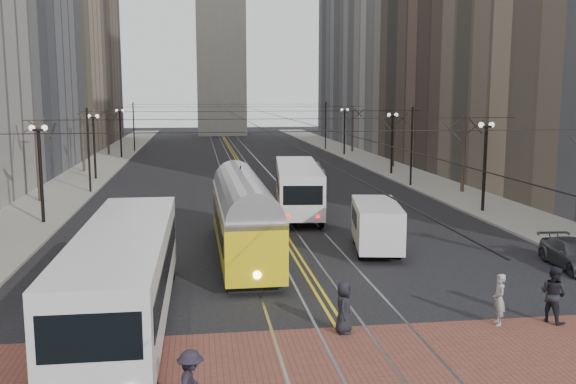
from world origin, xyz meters
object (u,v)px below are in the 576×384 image
object	(u,v)px
rear_bus	(298,189)
pedestrian_c	(553,294)
streetcar	(243,224)
sedan_parked	(574,255)
pedestrian_b	(499,299)
cargo_van	(376,227)
pedestrian_a	(344,307)
sedan_grey	(313,185)
transit_bus	(125,279)
sedan_silver	(310,170)

from	to	relation	value
rear_bus	pedestrian_c	xyz separation A→B (m)	(5.40, -21.27, -0.57)
streetcar	sedan_parked	size ratio (longest dim) A/B	3.01
streetcar	pedestrian_b	bearing A→B (deg)	-53.86
streetcar	pedestrian_b	xyz separation A→B (m)	(7.77, -10.46, -0.65)
cargo_van	pedestrian_a	size ratio (longest dim) A/B	3.21
sedan_parked	pedestrian_b	xyz separation A→B (m)	(-6.53, -6.18, 0.25)
cargo_van	sedan_parked	world-z (taller)	cargo_van
sedan_grey	sedan_parked	distance (m)	24.30
pedestrian_a	pedestrian_b	size ratio (longest dim) A/B	0.97
streetcar	pedestrian_b	distance (m)	13.04
rear_bus	pedestrian_a	xyz separation A→B (m)	(-1.82, -21.27, -0.70)
transit_bus	streetcar	world-z (taller)	transit_bus
transit_bus	rear_bus	size ratio (longest dim) A/B	1.11
rear_bus	pedestrian_a	world-z (taller)	rear_bus
sedan_silver	pedestrian_a	xyz separation A→B (m)	(-5.66, -38.25, 0.11)
transit_bus	pedestrian_c	distance (m)	14.31
streetcar	rear_bus	size ratio (longest dim) A/B	1.09
rear_bus	sedan_silver	xyz separation A→B (m)	(3.84, 16.98, -0.81)
pedestrian_a	sedan_parked	bearing A→B (deg)	-41.70
cargo_van	sedan_parked	distance (m)	8.90
cargo_van	pedestrian_c	distance (m)	10.90
streetcar	pedestrian_c	bearing A→B (deg)	-47.62
pedestrian_a	rear_bus	bearing A→B (deg)	15.82
sedan_grey	pedestrian_a	bearing A→B (deg)	-90.74
pedestrian_c	rear_bus	bearing A→B (deg)	-13.46
sedan_silver	pedestrian_c	world-z (taller)	pedestrian_c
rear_bus	cargo_van	size ratio (longest dim) A/B	2.20
cargo_van	sedan_grey	bearing A→B (deg)	99.01
streetcar	cargo_van	distance (m)	6.51
cargo_van	pedestrian_b	size ratio (longest dim) A/B	3.11
transit_bus	pedestrian_a	xyz separation A→B (m)	(7.00, -1.50, -0.80)
sedan_parked	pedestrian_c	distance (m)	7.71
sedan_silver	rear_bus	bearing A→B (deg)	-108.30
pedestrian_a	pedestrian_b	distance (m)	5.29
transit_bus	pedestrian_b	distance (m)	12.40
transit_bus	pedestrian_a	world-z (taller)	transit_bus
pedestrian_b	sedan_grey	bearing A→B (deg)	-168.80
streetcar	sedan_grey	size ratio (longest dim) A/B	3.32
cargo_van	sedan_parked	size ratio (longest dim) A/B	1.25
rear_bus	sedan_parked	xyz separation A→B (m)	(10.00, -15.09, -0.93)
cargo_van	sedan_grey	xyz separation A→B (m)	(0.26, 18.86, -0.53)
pedestrian_b	sedan_parked	bearing A→B (deg)	142.62
cargo_van	sedan_silver	world-z (taller)	cargo_van
sedan_parked	sedan_grey	bearing A→B (deg)	112.80
rear_bus	pedestrian_c	world-z (taller)	rear_bus
rear_bus	pedestrian_c	bearing A→B (deg)	-69.69
pedestrian_b	sedan_silver	bearing A→B (deg)	-171.32
sedan_grey	sedan_parked	size ratio (longest dim) A/B	0.91
rear_bus	cargo_van	world-z (taller)	rear_bus
sedan_silver	pedestrian_a	distance (m)	38.67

